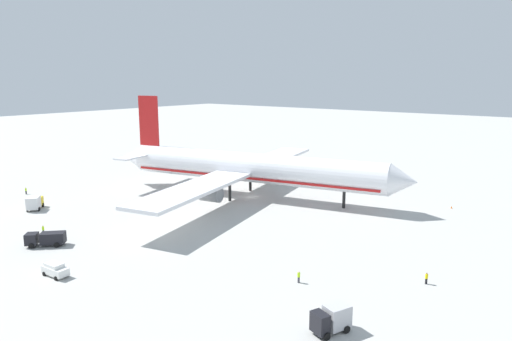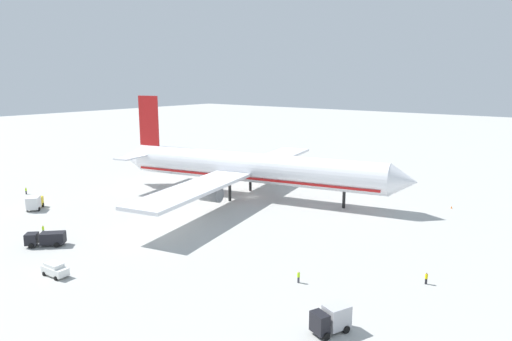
# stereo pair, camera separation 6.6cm
# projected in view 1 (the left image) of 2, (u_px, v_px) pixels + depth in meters

# --- Properties ---
(ground_plane) EXTENTS (600.00, 600.00, 0.00)m
(ground_plane) POSITION_uv_depth(u_px,v_px,m) (252.00, 197.00, 113.18)
(ground_plane) COLOR #B2B2AD
(airliner) EXTENTS (77.51, 78.17, 24.12)m
(airliner) POSITION_uv_depth(u_px,v_px,m) (248.00, 168.00, 112.34)
(airliner) COLOR white
(airliner) RESTS_ON ground
(service_truck_0) EXTENTS (6.06, 6.07, 2.38)m
(service_truck_0) POSITION_uv_depth(u_px,v_px,m) (46.00, 238.00, 79.98)
(service_truck_0) COLOR black
(service_truck_0) RESTS_ON ground
(service_truck_1) EXTENTS (3.71, 5.01, 3.09)m
(service_truck_1) POSITION_uv_depth(u_px,v_px,m) (332.00, 318.00, 52.75)
(service_truck_1) COLOR black
(service_truck_1) RESTS_ON ground
(service_truck_2) EXTENTS (5.42, 5.23, 3.04)m
(service_truck_2) POSITION_uv_depth(u_px,v_px,m) (34.00, 202.00, 102.19)
(service_truck_2) COLOR yellow
(service_truck_2) RESTS_ON ground
(service_van) EXTENTS (4.47, 2.35, 1.97)m
(service_van) POSITION_uv_depth(u_px,v_px,m) (55.00, 269.00, 67.87)
(service_van) COLOR white
(service_van) RESTS_ON ground
(baggage_cart_0) EXTENTS (1.89, 3.04, 0.40)m
(baggage_cart_0) POSITION_uv_depth(u_px,v_px,m) (341.00, 164.00, 155.23)
(baggage_cart_0) COLOR #595B60
(baggage_cart_0) RESTS_ON ground
(ground_worker_0) EXTENTS (0.52, 0.52, 1.75)m
(ground_worker_0) POSITION_uv_depth(u_px,v_px,m) (43.00, 230.00, 85.95)
(ground_worker_0) COLOR #3F3F47
(ground_worker_0) RESTS_ON ground
(ground_worker_1) EXTENTS (0.50, 0.50, 1.74)m
(ground_worker_1) POSITION_uv_depth(u_px,v_px,m) (299.00, 277.00, 65.67)
(ground_worker_1) COLOR #3F3F47
(ground_worker_1) RESTS_ON ground
(ground_worker_2) EXTENTS (0.51, 0.51, 1.74)m
(ground_worker_2) POSITION_uv_depth(u_px,v_px,m) (26.00, 191.00, 115.73)
(ground_worker_2) COLOR black
(ground_worker_2) RESTS_ON ground
(ground_worker_3) EXTENTS (0.49, 0.49, 1.70)m
(ground_worker_3) POSITION_uv_depth(u_px,v_px,m) (426.00, 278.00, 65.25)
(ground_worker_3) COLOR black
(ground_worker_3) RESTS_ON ground
(traffic_cone_0) EXTENTS (0.36, 0.36, 0.55)m
(traffic_cone_0) POSITION_uv_depth(u_px,v_px,m) (395.00, 178.00, 133.45)
(traffic_cone_0) COLOR orange
(traffic_cone_0) RESTS_ON ground
(traffic_cone_1) EXTENTS (0.36, 0.36, 0.55)m
(traffic_cone_1) POSITION_uv_depth(u_px,v_px,m) (451.00, 207.00, 103.32)
(traffic_cone_1) COLOR orange
(traffic_cone_1) RESTS_ON ground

